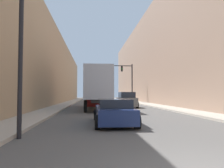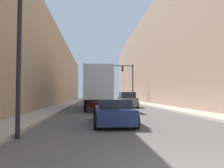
{
  "view_description": "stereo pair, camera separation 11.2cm",
  "coord_description": "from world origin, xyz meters",
  "px_view_note": "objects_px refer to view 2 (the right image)",
  "views": [
    {
      "loc": [
        -2.22,
        -3.72,
        1.54
      ],
      "look_at": [
        -0.49,
        14.52,
        2.39
      ],
      "focal_mm": 35.0,
      "sensor_mm": 36.0,
      "label": 1
    },
    {
      "loc": [
        -2.11,
        -3.73,
        1.54
      ],
      "look_at": [
        -0.49,
        14.52,
        2.39
      ],
      "focal_mm": 35.0,
      "sensor_mm": 36.0,
      "label": 2
    }
  ],
  "objects_px": {
    "semi_truck": "(97,88)",
    "street_lamp": "(20,19)",
    "suv_car": "(127,100)",
    "traffic_signal_gantry": "(126,76)",
    "sedan_car": "(113,112)"
  },
  "relations": [
    {
      "from": "semi_truck",
      "to": "street_lamp",
      "type": "bearing_deg",
      "value": -101.25
    },
    {
      "from": "suv_car",
      "to": "traffic_signal_gantry",
      "type": "distance_m",
      "value": 12.24
    },
    {
      "from": "suv_car",
      "to": "traffic_signal_gantry",
      "type": "xyz_separation_m",
      "value": [
        1.68,
        11.55,
        3.71
      ]
    },
    {
      "from": "semi_truck",
      "to": "traffic_signal_gantry",
      "type": "distance_m",
      "value": 14.53
    },
    {
      "from": "semi_truck",
      "to": "suv_car",
      "type": "height_order",
      "value": "semi_truck"
    },
    {
      "from": "traffic_signal_gantry",
      "to": "street_lamp",
      "type": "height_order",
      "value": "traffic_signal_gantry"
    },
    {
      "from": "semi_truck",
      "to": "sedan_car",
      "type": "relative_size",
      "value": 2.57
    },
    {
      "from": "semi_truck",
      "to": "street_lamp",
      "type": "distance_m",
      "value": 15.83
    },
    {
      "from": "traffic_signal_gantry",
      "to": "sedan_car",
      "type": "bearing_deg",
      "value": -100.23
    },
    {
      "from": "traffic_signal_gantry",
      "to": "street_lamp",
      "type": "distance_m",
      "value": 29.95
    },
    {
      "from": "sedan_car",
      "to": "traffic_signal_gantry",
      "type": "xyz_separation_m",
      "value": [
        4.58,
        25.38,
        3.91
      ]
    },
    {
      "from": "sedan_car",
      "to": "street_lamp",
      "type": "xyz_separation_m",
      "value": [
        -3.64,
        -3.42,
        3.57
      ]
    },
    {
      "from": "semi_truck",
      "to": "street_lamp",
      "type": "xyz_separation_m",
      "value": [
        -3.07,
        -15.41,
        2.0
      ]
    },
    {
      "from": "traffic_signal_gantry",
      "to": "semi_truck",
      "type": "bearing_deg",
      "value": -111.04
    },
    {
      "from": "sedan_car",
      "to": "traffic_signal_gantry",
      "type": "height_order",
      "value": "traffic_signal_gantry"
    }
  ]
}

